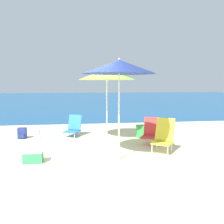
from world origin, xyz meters
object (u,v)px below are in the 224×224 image
object	(u,v)px
beach_umbrella_navy	(119,67)
water_bottle	(39,136)
beach_umbrella_lime	(107,75)
beach_chair_blue	(73,127)
backpack_green	(140,131)
backpack_navy	(22,133)
cooler_box	(33,156)
beach_chair_yellow	(164,135)
beach_chair_red	(150,132)

from	to	relation	value
beach_umbrella_navy	water_bottle	world-z (taller)	beach_umbrella_navy
beach_umbrella_lime	beach_chair_blue	bearing A→B (deg)	139.46
backpack_green	backpack_navy	distance (m)	3.81
backpack_green	cooler_box	distance (m)	3.75
beach_umbrella_lime	backpack_green	world-z (taller)	beach_umbrella_lime
backpack_green	beach_chair_yellow	bearing A→B (deg)	-86.30
beach_umbrella_navy	backpack_green	xyz separation A→B (m)	(1.11, 2.31, -1.91)
beach_umbrella_lime	beach_chair_blue	size ratio (longest dim) A/B	3.06
beach_chair_red	beach_chair_blue	bearing A→B (deg)	176.72
water_bottle	beach_chair_red	bearing A→B (deg)	-18.35
backpack_green	beach_umbrella_lime	bearing A→B (deg)	-162.24
beach_chair_blue	cooler_box	bearing A→B (deg)	-82.30
beach_umbrella_lime	backpack_navy	size ratio (longest dim) A/B	6.46
beach_chair_red	cooler_box	distance (m)	3.38
beach_umbrella_lime	beach_umbrella_navy	bearing A→B (deg)	-88.87
beach_umbrella_navy	cooler_box	distance (m)	2.74
water_bottle	cooler_box	xyz separation A→B (m)	(0.21, -2.45, 0.05)
beach_chair_blue	beach_chair_yellow	distance (m)	3.29
beach_chair_yellow	cooler_box	bearing A→B (deg)	-136.75
beach_umbrella_lime	backpack_green	bearing A→B (deg)	17.76
beach_umbrella_lime	beach_umbrella_navy	size ratio (longest dim) A/B	0.96
beach_chair_blue	water_bottle	bearing A→B (deg)	-140.61
beach_chair_yellow	backpack_green	world-z (taller)	beach_chair_yellow
beach_umbrella_navy	beach_chair_blue	world-z (taller)	beach_umbrella_navy
beach_chair_yellow	beach_umbrella_lime	bearing A→B (deg)	167.18
water_bottle	beach_umbrella_lime	bearing A→B (deg)	-16.08
water_bottle	beach_chair_blue	bearing A→B (deg)	14.22
backpack_navy	beach_umbrella_lime	bearing A→B (deg)	-15.63
beach_chair_blue	backpack_green	bearing A→B (deg)	12.06
beach_chair_yellow	backpack_green	distance (m)	1.87
beach_chair_yellow	water_bottle	xyz separation A→B (m)	(-3.36, 2.08, -0.34)
beach_chair_blue	water_bottle	distance (m)	1.12
beach_umbrella_navy	beach_chair_blue	bearing A→B (deg)	110.65
beach_chair_red	water_bottle	bearing A→B (deg)	-170.19
beach_umbrella_lime	beach_umbrella_navy	world-z (taller)	beach_umbrella_navy
beach_chair_blue	beach_umbrella_lime	bearing A→B (deg)	-15.37
beach_chair_yellow	water_bottle	bearing A→B (deg)	-175.22
backpack_green	water_bottle	bearing A→B (deg)	175.86
beach_umbrella_navy	cooler_box	world-z (taller)	beach_umbrella_navy
beach_chair_red	water_bottle	distance (m)	3.49
beach_umbrella_lime	beach_chair_yellow	distance (m)	2.51
beach_umbrella_lime	cooler_box	size ratio (longest dim) A/B	5.15
backpack_green	backpack_navy	xyz separation A→B (m)	(-3.79, 0.37, -0.03)
beach_umbrella_lime	beach_chair_yellow	xyz separation A→B (m)	(1.27, -1.48, -1.58)
beach_chair_yellow	beach_umbrella_navy	bearing A→B (deg)	-123.06
backpack_navy	cooler_box	distance (m)	2.70
beach_chair_yellow	backpack_green	size ratio (longest dim) A/B	2.12
beach_chair_red	cooler_box	world-z (taller)	beach_chair_red
beach_chair_red	beach_umbrella_navy	bearing A→B (deg)	-101.04
water_bottle	cooler_box	world-z (taller)	cooler_box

